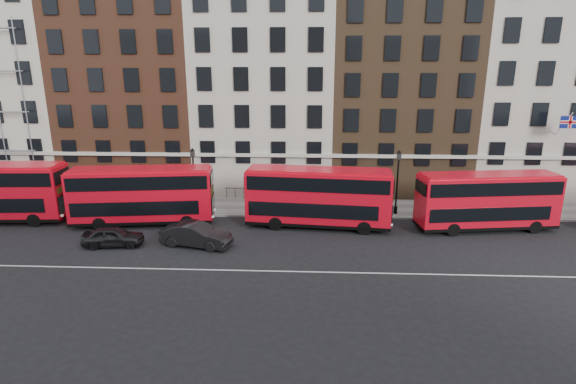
{
  "coord_description": "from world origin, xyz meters",
  "views": [
    {
      "loc": [
        4.26,
        -26.68,
        11.97
      ],
      "look_at": [
        2.81,
        5.0,
        3.0
      ],
      "focal_mm": 28.0,
      "sensor_mm": 36.0,
      "label": 1
    }
  ],
  "objects_px": {
    "bus_c": "(318,196)",
    "car_front": "(196,235)",
    "bus_d": "(487,200)",
    "car_rear": "(113,236)",
    "bus_b": "(142,195)"
  },
  "relations": [
    {
      "from": "bus_c",
      "to": "car_front",
      "type": "height_order",
      "value": "bus_c"
    },
    {
      "from": "bus_c",
      "to": "car_rear",
      "type": "height_order",
      "value": "bus_c"
    },
    {
      "from": "car_rear",
      "to": "car_front",
      "type": "distance_m",
      "value": 5.69
    },
    {
      "from": "bus_d",
      "to": "car_rear",
      "type": "xyz_separation_m",
      "value": [
        -26.58,
        -4.39,
        -1.64
      ]
    },
    {
      "from": "bus_b",
      "to": "bus_d",
      "type": "distance_m",
      "value": 26.05
    },
    {
      "from": "bus_c",
      "to": "car_front",
      "type": "xyz_separation_m",
      "value": [
        -8.35,
        -4.14,
        -1.65
      ]
    },
    {
      "from": "car_front",
      "to": "bus_d",
      "type": "bearing_deg",
      "value": -65.58
    },
    {
      "from": "bus_b",
      "to": "bus_c",
      "type": "xyz_separation_m",
      "value": [
        13.5,
        0.01,
        0.04
      ]
    },
    {
      "from": "bus_c",
      "to": "car_rear",
      "type": "distance_m",
      "value": 14.81
    },
    {
      "from": "bus_d",
      "to": "car_rear",
      "type": "height_order",
      "value": "bus_d"
    },
    {
      "from": "bus_d",
      "to": "car_rear",
      "type": "relative_size",
      "value": 2.61
    },
    {
      "from": "bus_d",
      "to": "bus_c",
      "type": "bearing_deg",
      "value": 172.37
    },
    {
      "from": "bus_c",
      "to": "bus_d",
      "type": "distance_m",
      "value": 12.55
    },
    {
      "from": "car_rear",
      "to": "car_front",
      "type": "xyz_separation_m",
      "value": [
        5.68,
        0.27,
        0.11
      ]
    },
    {
      "from": "car_front",
      "to": "bus_b",
      "type": "bearing_deg",
      "value": 64.52
    }
  ]
}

